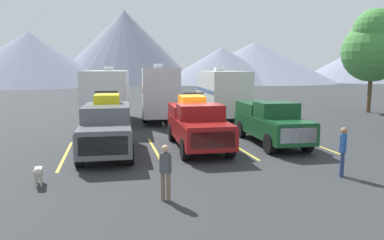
{
  "coord_description": "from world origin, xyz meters",
  "views": [
    {
      "loc": [
        -3.91,
        -16.79,
        3.69
      ],
      "look_at": [
        0.0,
        0.22,
        1.2
      ],
      "focal_mm": 33.88,
      "sensor_mm": 36.0,
      "label": 1
    }
  ],
  "objects_px": {
    "person_a": "(165,169)",
    "person_b": "(343,148)",
    "pickup_truck_a": "(107,126)",
    "camper_trailer_c": "(222,92)",
    "pickup_truck_c": "(270,121)",
    "camper_trailer_a": "(108,94)",
    "pickup_truck_b": "(197,123)",
    "camper_trailer_b": "(159,91)",
    "dog": "(38,173)"
  },
  "relations": [
    {
      "from": "pickup_truck_c",
      "to": "person_a",
      "type": "xyz_separation_m",
      "value": [
        -6.23,
        -6.62,
        -0.2
      ]
    },
    {
      "from": "camper_trailer_b",
      "to": "camper_trailer_a",
      "type": "bearing_deg",
      "value": -167.64
    },
    {
      "from": "camper_trailer_b",
      "to": "person_b",
      "type": "xyz_separation_m",
      "value": [
        4.25,
        -14.89,
        -1.13
      ]
    },
    {
      "from": "pickup_truck_a",
      "to": "dog",
      "type": "height_order",
      "value": "pickup_truck_a"
    },
    {
      "from": "person_a",
      "to": "dog",
      "type": "relative_size",
      "value": 1.81
    },
    {
      "from": "camper_trailer_a",
      "to": "camper_trailer_b",
      "type": "distance_m",
      "value": 3.62
    },
    {
      "from": "pickup_truck_a",
      "to": "person_a",
      "type": "distance_m",
      "value": 6.58
    },
    {
      "from": "pickup_truck_c",
      "to": "camper_trailer_c",
      "type": "xyz_separation_m",
      "value": [
        0.28,
        8.75,
        0.88
      ]
    },
    {
      "from": "pickup_truck_b",
      "to": "person_b",
      "type": "relative_size",
      "value": 3.45
    },
    {
      "from": "pickup_truck_c",
      "to": "pickup_truck_a",
      "type": "bearing_deg",
      "value": -178.19
    },
    {
      "from": "pickup_truck_c",
      "to": "dog",
      "type": "bearing_deg",
      "value": -156.14
    },
    {
      "from": "camper_trailer_a",
      "to": "camper_trailer_b",
      "type": "xyz_separation_m",
      "value": [
        3.54,
        0.78,
        0.09
      ]
    },
    {
      "from": "camper_trailer_c",
      "to": "person_b",
      "type": "relative_size",
      "value": 4.84
    },
    {
      "from": "pickup_truck_a",
      "to": "person_b",
      "type": "height_order",
      "value": "pickup_truck_a"
    },
    {
      "from": "person_a",
      "to": "person_b",
      "type": "xyz_separation_m",
      "value": [
        6.26,
        0.91,
        0.07
      ]
    },
    {
      "from": "pickup_truck_a",
      "to": "person_b",
      "type": "bearing_deg",
      "value": -34.78
    },
    {
      "from": "dog",
      "to": "camper_trailer_c",
      "type": "bearing_deg",
      "value": 52.1
    },
    {
      "from": "camper_trailer_b",
      "to": "dog",
      "type": "relative_size",
      "value": 9.04
    },
    {
      "from": "camper_trailer_a",
      "to": "person_a",
      "type": "distance_m",
      "value": 15.14
    },
    {
      "from": "pickup_truck_b",
      "to": "pickup_truck_c",
      "type": "bearing_deg",
      "value": 1.08
    },
    {
      "from": "pickup_truck_a",
      "to": "camper_trailer_c",
      "type": "xyz_separation_m",
      "value": [
        8.11,
        9.0,
        0.79
      ]
    },
    {
      "from": "pickup_truck_b",
      "to": "pickup_truck_c",
      "type": "xyz_separation_m",
      "value": [
        3.73,
        0.07,
        -0.05
      ]
    },
    {
      "from": "pickup_truck_c",
      "to": "camper_trailer_b",
      "type": "height_order",
      "value": "camper_trailer_b"
    },
    {
      "from": "camper_trailer_c",
      "to": "person_a",
      "type": "relative_size",
      "value": 5.19
    },
    {
      "from": "pickup_truck_c",
      "to": "camper_trailer_a",
      "type": "xyz_separation_m",
      "value": [
        -7.76,
        8.4,
        0.91
      ]
    },
    {
      "from": "pickup_truck_a",
      "to": "person_b",
      "type": "xyz_separation_m",
      "value": [
        7.86,
        -5.46,
        -0.22
      ]
    },
    {
      "from": "pickup_truck_a",
      "to": "pickup_truck_b",
      "type": "distance_m",
      "value": 4.11
    },
    {
      "from": "person_b",
      "to": "pickup_truck_b",
      "type": "bearing_deg",
      "value": 123.68
    },
    {
      "from": "dog",
      "to": "person_a",
      "type": "bearing_deg",
      "value": -30.61
    },
    {
      "from": "pickup_truck_a",
      "to": "pickup_truck_c",
      "type": "distance_m",
      "value": 7.84
    },
    {
      "from": "pickup_truck_c",
      "to": "camper_trailer_c",
      "type": "relative_size",
      "value": 0.7
    },
    {
      "from": "pickup_truck_a",
      "to": "pickup_truck_c",
      "type": "relative_size",
      "value": 1.0
    },
    {
      "from": "pickup_truck_c",
      "to": "person_a",
      "type": "distance_m",
      "value": 9.09
    },
    {
      "from": "pickup_truck_b",
      "to": "person_b",
      "type": "xyz_separation_m",
      "value": [
        3.76,
        -5.64,
        -0.18
      ]
    },
    {
      "from": "pickup_truck_b",
      "to": "camper_trailer_b",
      "type": "distance_m",
      "value": 9.31
    },
    {
      "from": "camper_trailer_b",
      "to": "camper_trailer_c",
      "type": "distance_m",
      "value": 4.52
    },
    {
      "from": "camper_trailer_a",
      "to": "dog",
      "type": "distance_m",
      "value": 13.1
    },
    {
      "from": "camper_trailer_b",
      "to": "person_a",
      "type": "xyz_separation_m",
      "value": [
        -2.01,
        -15.8,
        -1.19
      ]
    },
    {
      "from": "camper_trailer_b",
      "to": "person_b",
      "type": "bearing_deg",
      "value": -74.07
    },
    {
      "from": "pickup_truck_c",
      "to": "person_b",
      "type": "xyz_separation_m",
      "value": [
        0.03,
        -5.71,
        -0.13
      ]
    },
    {
      "from": "camper_trailer_a",
      "to": "person_b",
      "type": "relative_size",
      "value": 5.37
    },
    {
      "from": "person_a",
      "to": "person_b",
      "type": "bearing_deg",
      "value": 8.26
    },
    {
      "from": "pickup_truck_a",
      "to": "camper_trailer_c",
      "type": "height_order",
      "value": "camper_trailer_c"
    },
    {
      "from": "person_b",
      "to": "dog",
      "type": "distance_m",
      "value": 10.1
    },
    {
      "from": "camper_trailer_c",
      "to": "pickup_truck_a",
      "type": "bearing_deg",
      "value": -132.03
    },
    {
      "from": "camper_trailer_c",
      "to": "camper_trailer_a",
      "type": "bearing_deg",
      "value": -177.51
    },
    {
      "from": "pickup_truck_a",
      "to": "camper_trailer_b",
      "type": "height_order",
      "value": "camper_trailer_b"
    },
    {
      "from": "pickup_truck_c",
      "to": "camper_trailer_c",
      "type": "distance_m",
      "value": 8.8
    },
    {
      "from": "dog",
      "to": "person_b",
      "type": "bearing_deg",
      "value": -7.43
    },
    {
      "from": "camper_trailer_c",
      "to": "dog",
      "type": "distance_m",
      "value": 16.75
    }
  ]
}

